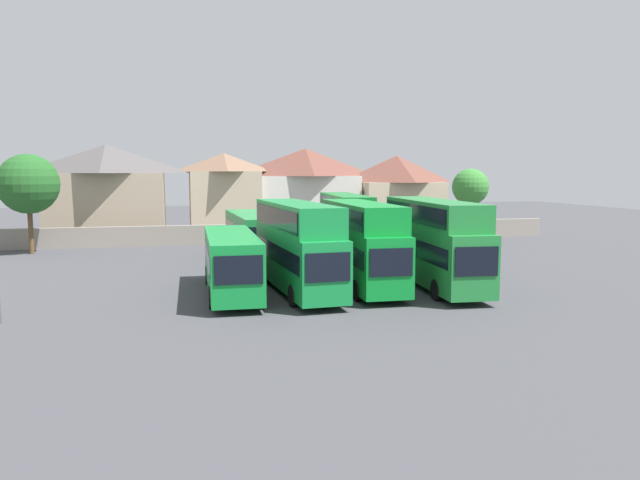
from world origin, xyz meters
TOP-DOWN VIEW (x-y plane):
  - ground at (0.00, 18.00)m, footprint 140.00×140.00m
  - depot_boundary_wall at (0.00, 23.17)m, footprint 56.00×0.50m
  - bus_1 at (-5.61, 0.02)m, footprint 2.77×10.60m
  - bus_2 at (-2.01, -0.10)m, footprint 3.10×11.21m
  - bus_3 at (1.75, 0.19)m, footprint 2.75×10.48m
  - bus_4 at (5.94, -0.26)m, footprint 3.28×11.91m
  - bus_5 at (-2.91, 13.16)m, footprint 3.02×11.57m
  - bus_6 at (0.74, 13.06)m, footprint 2.81×10.13m
  - bus_7 at (4.52, 13.40)m, footprint 3.44×12.08m
  - house_terrace_left at (-14.96, 29.90)m, footprint 11.37×7.97m
  - house_terrace_centre at (-3.54, 31.08)m, footprint 7.35×6.69m
  - house_terrace_right at (5.16, 31.62)m, footprint 11.32×6.38m
  - house_terrace_far_right at (15.23, 30.92)m, footprint 9.27×8.06m
  - tree_left_of_lot at (-19.86, 20.17)m, footprint 4.78×4.78m
  - tree_behind_wall at (19.13, 21.17)m, footprint 3.49×3.49m

SIDE VIEW (x-z plane):
  - ground at x=0.00m, z-range 0.00..0.00m
  - depot_boundary_wall at x=0.00m, z-range 0.00..1.80m
  - bus_1 at x=-5.61m, z-range 0.24..3.54m
  - bus_6 at x=0.74m, z-range 0.24..3.60m
  - bus_5 at x=-2.91m, z-range 0.25..3.68m
  - bus_7 at x=4.52m, z-range 0.31..5.12m
  - bus_3 at x=1.75m, z-range 0.31..5.17m
  - bus_2 at x=-2.01m, z-range 0.31..5.22m
  - bus_4 at x=5.94m, z-range 0.32..5.30m
  - house_terrace_far_right at x=15.23m, z-range 0.09..8.44m
  - house_terrace_centre at x=-3.54m, z-range 0.07..8.56m
  - house_terrace_right at x=5.16m, z-range 0.10..9.15m
  - house_terrace_left at x=-14.96m, z-range 0.10..9.27m
  - tree_behind_wall at x=19.13m, z-range 1.64..8.53m
  - tree_left_of_lot at x=-19.86m, z-range 1.60..9.61m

